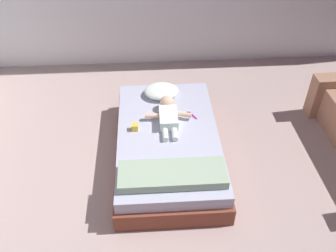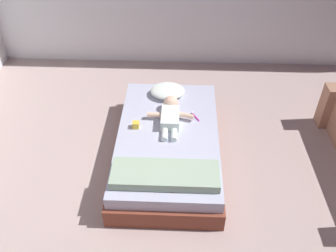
{
  "view_description": "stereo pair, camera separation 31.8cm",
  "coord_description": "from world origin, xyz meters",
  "px_view_note": "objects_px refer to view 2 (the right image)",
  "views": [
    {
      "loc": [
        -0.49,
        -2.14,
        3.04
      ],
      "look_at": [
        -0.3,
        0.85,
        0.46
      ],
      "focal_mm": 39.67,
      "sensor_mm": 36.0,
      "label": 1
    },
    {
      "loc": [
        -0.17,
        -2.14,
        3.04
      ],
      "look_at": [
        -0.3,
        0.85,
        0.46
      ],
      "focal_mm": 39.67,
      "sensor_mm": 36.0,
      "label": 2
    }
  ],
  "objects_px": {
    "pillow": "(168,91)",
    "toothbrush": "(195,116)",
    "bed": "(168,145)",
    "baby": "(170,114)",
    "toy_block": "(136,125)"
  },
  "relations": [
    {
      "from": "pillow",
      "to": "bed",
      "type": "bearing_deg",
      "value": -87.13
    },
    {
      "from": "pillow",
      "to": "baby",
      "type": "xyz_separation_m",
      "value": [
        0.05,
        -0.46,
        0.01
      ]
    },
    {
      "from": "toothbrush",
      "to": "baby",
      "type": "bearing_deg",
      "value": -171.55
    },
    {
      "from": "pillow",
      "to": "toy_block",
      "type": "distance_m",
      "value": 0.7
    },
    {
      "from": "toothbrush",
      "to": "toy_block",
      "type": "bearing_deg",
      "value": -162.39
    },
    {
      "from": "toy_block",
      "to": "baby",
      "type": "bearing_deg",
      "value": 23.94
    },
    {
      "from": "baby",
      "to": "toothbrush",
      "type": "distance_m",
      "value": 0.29
    },
    {
      "from": "bed",
      "to": "toothbrush",
      "type": "xyz_separation_m",
      "value": [
        0.3,
        0.29,
        0.19
      ]
    },
    {
      "from": "bed",
      "to": "toy_block",
      "type": "height_order",
      "value": "toy_block"
    },
    {
      "from": "baby",
      "to": "toy_block",
      "type": "relative_size",
      "value": 9.09
    },
    {
      "from": "baby",
      "to": "toothbrush",
      "type": "bearing_deg",
      "value": 8.45
    },
    {
      "from": "pillow",
      "to": "toothbrush",
      "type": "xyz_separation_m",
      "value": [
        0.33,
        -0.42,
        -0.05
      ]
    },
    {
      "from": "toy_block",
      "to": "pillow",
      "type": "bearing_deg",
      "value": 62.71
    },
    {
      "from": "pillow",
      "to": "toothbrush",
      "type": "distance_m",
      "value": 0.53
    },
    {
      "from": "pillow",
      "to": "baby",
      "type": "bearing_deg",
      "value": -83.49
    }
  ]
}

